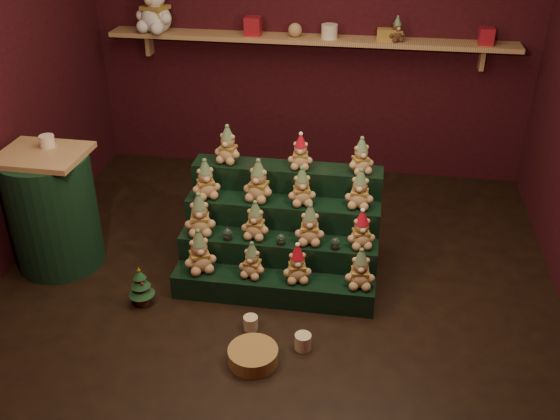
% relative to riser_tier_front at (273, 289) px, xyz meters
% --- Properties ---
extents(ground, '(4.00, 4.00, 0.00)m').
position_rel_riser_tier_front_xyz_m(ground, '(-0.02, 0.16, -0.09)').
color(ground, black).
rests_on(ground, ground).
extents(back_wall, '(4.00, 0.10, 2.80)m').
position_rel_riser_tier_front_xyz_m(back_wall, '(-0.02, 2.21, 1.31)').
color(back_wall, black).
rests_on(back_wall, ground).
extents(front_wall, '(4.00, 0.10, 2.80)m').
position_rel_riser_tier_front_xyz_m(front_wall, '(-0.02, -1.89, 1.31)').
color(front_wall, black).
rests_on(front_wall, ground).
extents(back_shelf, '(3.60, 0.26, 0.24)m').
position_rel_riser_tier_front_xyz_m(back_shelf, '(-0.02, 2.03, 1.20)').
color(back_shelf, tan).
rests_on(back_shelf, ground).
extents(riser_tier_front, '(1.40, 0.22, 0.18)m').
position_rel_riser_tier_front_xyz_m(riser_tier_front, '(0.00, 0.00, 0.00)').
color(riser_tier_front, black).
rests_on(riser_tier_front, ground).
extents(riser_tier_midfront, '(1.40, 0.22, 0.36)m').
position_rel_riser_tier_front_xyz_m(riser_tier_midfront, '(0.00, 0.22, 0.09)').
color(riser_tier_midfront, black).
rests_on(riser_tier_midfront, ground).
extents(riser_tier_midback, '(1.40, 0.22, 0.54)m').
position_rel_riser_tier_front_xyz_m(riser_tier_midback, '(0.00, 0.44, 0.18)').
color(riser_tier_midback, black).
rests_on(riser_tier_midback, ground).
extents(riser_tier_back, '(1.40, 0.22, 0.72)m').
position_rel_riser_tier_front_xyz_m(riser_tier_back, '(0.00, 0.66, 0.27)').
color(riser_tier_back, black).
rests_on(riser_tier_back, ground).
extents(teddy_0, '(0.29, 0.28, 0.31)m').
position_rel_riser_tier_front_xyz_m(teddy_0, '(-0.52, 0.02, 0.25)').
color(teddy_0, tan).
rests_on(teddy_0, riser_tier_front).
extents(teddy_1, '(0.21, 0.19, 0.26)m').
position_rel_riser_tier_front_xyz_m(teddy_1, '(-0.14, 0.01, 0.22)').
color(teddy_1, tan).
rests_on(teddy_1, riser_tier_front).
extents(teddy_2, '(0.23, 0.21, 0.27)m').
position_rel_riser_tier_front_xyz_m(teddy_2, '(0.17, 0.01, 0.23)').
color(teddy_2, tan).
rests_on(teddy_2, riser_tier_front).
extents(teddy_3, '(0.22, 0.20, 0.28)m').
position_rel_riser_tier_front_xyz_m(teddy_3, '(0.59, 0.01, 0.23)').
color(teddy_3, tan).
rests_on(teddy_3, riser_tier_front).
extents(teddy_4, '(0.26, 0.24, 0.31)m').
position_rel_riser_tier_front_xyz_m(teddy_4, '(-0.56, 0.22, 0.42)').
color(teddy_4, tan).
rests_on(teddy_4, riser_tier_midfront).
extents(teddy_5, '(0.21, 0.19, 0.27)m').
position_rel_riser_tier_front_xyz_m(teddy_5, '(-0.16, 0.23, 0.41)').
color(teddy_5, tan).
rests_on(teddy_5, riser_tier_midfront).
extents(teddy_6, '(0.22, 0.20, 0.29)m').
position_rel_riser_tier_front_xyz_m(teddy_6, '(0.22, 0.22, 0.41)').
color(teddy_6, tan).
rests_on(teddy_6, riser_tier_midfront).
extents(teddy_7, '(0.23, 0.22, 0.27)m').
position_rel_riser_tier_front_xyz_m(teddy_7, '(0.58, 0.22, 0.40)').
color(teddy_7, tan).
rests_on(teddy_7, riser_tier_midfront).
extents(teddy_8, '(0.27, 0.26, 0.29)m').
position_rel_riser_tier_front_xyz_m(teddy_8, '(-0.56, 0.43, 0.59)').
color(teddy_8, tan).
rests_on(teddy_8, riser_tier_midback).
extents(teddy_9, '(0.25, 0.24, 0.30)m').
position_rel_riser_tier_front_xyz_m(teddy_9, '(-0.18, 0.45, 0.60)').
color(teddy_9, tan).
rests_on(teddy_9, riser_tier_midback).
extents(teddy_10, '(0.24, 0.22, 0.28)m').
position_rel_riser_tier_front_xyz_m(teddy_10, '(0.14, 0.43, 0.59)').
color(teddy_10, tan).
rests_on(teddy_10, riser_tier_midback).
extents(teddy_11, '(0.21, 0.20, 0.28)m').
position_rel_riser_tier_front_xyz_m(teddy_11, '(0.54, 0.46, 0.59)').
color(teddy_11, tan).
rests_on(teddy_11, riser_tier_midback).
extents(teddy_12, '(0.23, 0.22, 0.28)m').
position_rel_riser_tier_front_xyz_m(teddy_12, '(-0.44, 0.66, 0.77)').
color(teddy_12, tan).
rests_on(teddy_12, riser_tier_back).
extents(teddy_13, '(0.19, 0.17, 0.25)m').
position_rel_riser_tier_front_xyz_m(teddy_13, '(0.10, 0.65, 0.76)').
color(teddy_13, tan).
rests_on(teddy_13, riser_tier_back).
extents(teddy_14, '(0.24, 0.23, 0.26)m').
position_rel_riser_tier_front_xyz_m(teddy_14, '(0.53, 0.64, 0.76)').
color(teddy_14, tan).
rests_on(teddy_14, riser_tier_back).
extents(snow_globe_a, '(0.06, 0.06, 0.09)m').
position_rel_riser_tier_front_xyz_m(snow_globe_a, '(-0.35, 0.16, 0.31)').
color(snow_globe_a, black).
rests_on(snow_globe_a, riser_tier_midfront).
extents(snow_globe_b, '(0.06, 0.06, 0.08)m').
position_rel_riser_tier_front_xyz_m(snow_globe_b, '(0.03, 0.16, 0.31)').
color(snow_globe_b, black).
rests_on(snow_globe_b, riser_tier_midfront).
extents(snow_globe_c, '(0.06, 0.06, 0.09)m').
position_rel_riser_tier_front_xyz_m(snow_globe_c, '(0.41, 0.16, 0.31)').
color(snow_globe_c, black).
rests_on(snow_globe_c, riser_tier_midfront).
extents(side_table, '(0.63, 0.63, 0.91)m').
position_rel_riser_tier_front_xyz_m(side_table, '(-1.66, 0.22, 0.36)').
color(side_table, tan).
rests_on(side_table, ground).
extents(table_ornament, '(0.10, 0.10, 0.08)m').
position_rel_riser_tier_front_xyz_m(table_ornament, '(-1.66, 0.32, 0.86)').
color(table_ornament, beige).
rests_on(table_ornament, side_table).
extents(mini_christmas_tree, '(0.18, 0.18, 0.30)m').
position_rel_riser_tier_front_xyz_m(mini_christmas_tree, '(-0.88, -0.19, 0.06)').
color(mini_christmas_tree, '#402517').
rests_on(mini_christmas_tree, ground).
extents(mug_left, '(0.10, 0.10, 0.10)m').
position_rel_riser_tier_front_xyz_m(mug_left, '(-0.09, -0.33, -0.04)').
color(mug_left, beige).
rests_on(mug_left, ground).
extents(mug_right, '(0.11, 0.11, 0.11)m').
position_rel_riser_tier_front_xyz_m(mug_right, '(0.27, -0.46, -0.04)').
color(mug_right, beige).
rests_on(mug_right, ground).
extents(wicker_basket, '(0.36, 0.36, 0.10)m').
position_rel_riser_tier_front_xyz_m(wicker_basket, '(-0.02, -0.63, -0.04)').
color(wicker_basket, '#AB8745').
rests_on(wicker_basket, ground).
extents(white_bear, '(0.45, 0.42, 0.51)m').
position_rel_riser_tier_front_xyz_m(white_bear, '(-1.39, 2.00, 1.49)').
color(white_bear, white).
rests_on(white_bear, back_shelf).
extents(brown_bear, '(0.19, 0.18, 0.20)m').
position_rel_riser_tier_front_xyz_m(brown_bear, '(0.73, 2.00, 1.33)').
color(brown_bear, '#452A17').
rests_on(brown_bear, back_shelf).
extents(gift_tin_red_a, '(0.14, 0.14, 0.16)m').
position_rel_riser_tier_front_xyz_m(gift_tin_red_a, '(-0.51, 2.01, 1.31)').
color(gift_tin_red_a, '#B01B27').
rests_on(gift_tin_red_a, back_shelf).
extents(gift_tin_cream, '(0.14, 0.14, 0.12)m').
position_rel_riser_tier_front_xyz_m(gift_tin_cream, '(0.16, 2.01, 1.29)').
color(gift_tin_cream, beige).
rests_on(gift_tin_cream, back_shelf).
extents(gift_tin_red_b, '(0.12, 0.12, 0.14)m').
position_rel_riser_tier_front_xyz_m(gift_tin_red_b, '(1.47, 2.01, 1.30)').
color(gift_tin_red_b, '#B01B27').
rests_on(gift_tin_red_b, back_shelf).
extents(shelf_plush_ball, '(0.12, 0.12, 0.12)m').
position_rel_riser_tier_front_xyz_m(shelf_plush_ball, '(-0.14, 2.01, 1.29)').
color(shelf_plush_ball, tan).
rests_on(shelf_plush_ball, back_shelf).
extents(scarf_gift_box, '(0.16, 0.10, 0.10)m').
position_rel_riser_tier_front_xyz_m(scarf_gift_box, '(0.65, 2.01, 1.28)').
color(scarf_gift_box, '#CC6B1C').
rests_on(scarf_gift_box, back_shelf).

